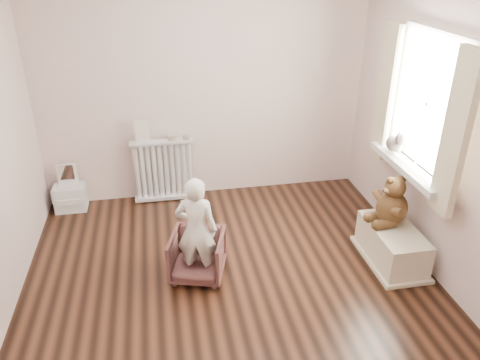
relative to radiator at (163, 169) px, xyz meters
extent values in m
cube|color=black|center=(0.51, -1.68, -0.39)|extent=(3.60, 3.60, 0.01)
cube|color=beige|center=(0.51, 0.12, 0.91)|extent=(3.60, 0.02, 2.60)
cube|color=beige|center=(0.51, -3.48, 0.91)|extent=(3.60, 0.02, 2.60)
cube|color=beige|center=(2.31, -1.68, 0.91)|extent=(0.02, 3.60, 2.60)
cube|color=white|center=(2.27, -1.38, 1.06)|extent=(0.03, 0.90, 1.10)
cube|color=silver|center=(2.18, -1.38, 0.48)|extent=(0.22, 1.10, 0.06)
cube|color=beige|center=(2.16, -1.95, 1.00)|extent=(0.06, 0.26, 1.30)
cube|color=beige|center=(2.16, -0.81, 1.00)|extent=(0.06, 0.26, 1.30)
cube|color=silver|center=(0.00, 0.00, 0.00)|extent=(0.69, 0.13, 0.73)
cube|color=beige|center=(-0.19, 0.00, 0.47)|extent=(0.16, 0.01, 0.26)
cylinder|color=#A59E8C|center=(0.12, 0.00, 0.37)|extent=(0.09, 0.09, 0.05)
cylinder|color=#A59E8C|center=(0.28, 0.00, 0.37)|extent=(0.08, 0.08, 0.05)
cube|color=silver|center=(-1.04, -0.03, -0.11)|extent=(0.33, 0.24, 0.53)
imported|color=#56302C|center=(0.23, -1.47, -0.18)|extent=(0.57, 0.58, 0.42)
imported|color=white|center=(0.23, -1.52, 0.12)|extent=(0.41, 0.33, 0.98)
cube|color=beige|center=(2.03, -1.58, -0.19)|extent=(0.39, 0.74, 0.35)
camera|label=1|loc=(-0.02, -4.86, 2.27)|focal=35.00mm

